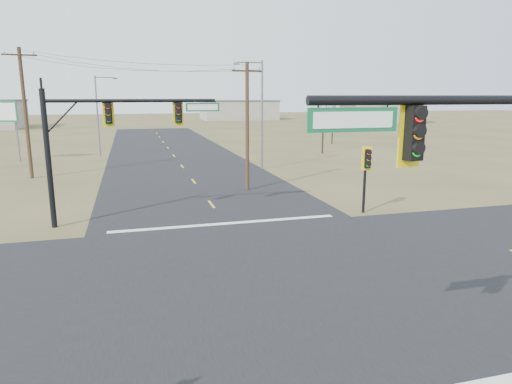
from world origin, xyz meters
TOP-DOWN VIEW (x-y plane):
  - ground at (0.00, 0.00)m, footprint 320.00×320.00m
  - road_ew at (0.00, 0.00)m, footprint 160.00×14.00m
  - road_ns at (0.00, 0.00)m, footprint 14.00×160.00m
  - stop_bar_far at (0.00, 7.50)m, footprint 12.00×0.40m
  - mast_arm_far at (-5.62, 9.28)m, footprint 8.84×0.49m
  - pedestal_signal_ne at (8.11, 7.59)m, footprint 0.66×0.56m
  - utility_pole_near at (3.26, 15.71)m, footprint 2.16×0.44m
  - utility_pole_far at (-12.53, 25.07)m, footprint 2.49×0.62m
  - highway_sign at (-16.81, 35.91)m, footprint 3.07×1.17m
  - streetlight_a at (6.67, 24.45)m, footprint 2.69×0.39m
  - streetlight_c at (-7.73, 38.36)m, footprint 2.44×0.33m
  - bare_tree_c at (16.97, 33.87)m, footprint 3.47×3.47m
  - bare_tree_d at (22.56, 43.35)m, footprint 2.63×2.63m
  - warehouse_mid at (25.00, 110.00)m, footprint 20.00×12.00m
  - warehouse_right at (55.00, 85.00)m, footprint 18.00×10.00m

SIDE VIEW (x-z plane):
  - ground at x=0.00m, z-range 0.00..0.00m
  - road_ew at x=0.00m, z-range 0.00..0.02m
  - road_ns at x=0.00m, z-range 0.00..0.02m
  - stop_bar_far at x=0.00m, z-range 0.03..0.03m
  - warehouse_right at x=55.00m, z-range 0.00..4.50m
  - warehouse_mid at x=25.00m, z-range 0.00..5.00m
  - pedestal_signal_ne at x=8.11m, z-range 0.93..4.79m
  - highway_sign at x=-16.81m, z-range 1.26..7.31m
  - utility_pole_near at x=3.26m, z-range 0.20..9.04m
  - bare_tree_c at x=16.97m, z-range 1.76..7.94m
  - streetlight_c at x=-7.73m, z-range 0.53..9.27m
  - mast_arm_far at x=-5.62m, z-range 1.55..8.52m
  - bare_tree_d at x=22.56m, z-range 1.95..8.34m
  - utility_pole_far at x=-12.53m, z-range 0.17..10.47m
  - streetlight_a at x=6.67m, z-range 0.59..10.21m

